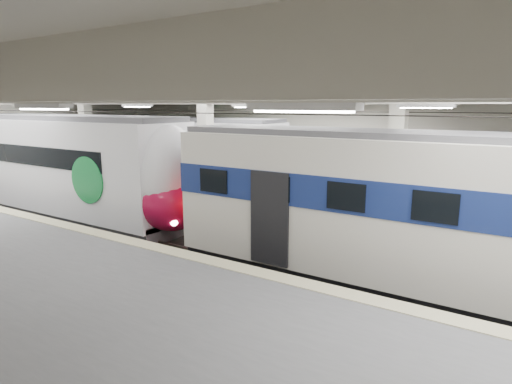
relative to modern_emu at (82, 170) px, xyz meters
The scene contains 4 objects.
station_hall 7.68m from the modern_emu, 13.19° to the right, with size 36.00×24.00×5.75m.
modern_emu is the anchor object (origin of this frame).
older_rer 13.40m from the modern_emu, ahead, with size 13.02×2.87×4.31m.
far_train 5.51m from the modern_emu, 93.98° to the left, with size 13.53×2.83×4.33m.
Camera 1 is at (8.62, -11.27, 4.97)m, focal length 30.00 mm.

